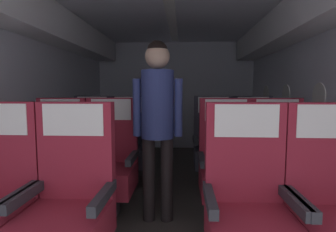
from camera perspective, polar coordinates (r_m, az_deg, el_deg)
The scene contains 14 objects.
ground at distance 3.02m, azimuth 0.08°, elevation -17.24°, with size 3.31×5.58×0.02m, color #3D3833.
fuselage_shell at distance 3.05m, azimuth 0.35°, elevation 12.60°, with size 3.19×5.23×2.15m.
seat_a_left_aisle at distance 1.82m, azimuth -20.12°, elevation -17.33°, with size 0.51×0.50×1.08m.
seat_a_right_aisle at distance 1.90m, azimuth 31.63°, elevation -16.85°, with size 0.51×0.50×1.08m.
seat_a_right_window at distance 1.74m, azimuth 16.54°, elevation -18.40°, with size 0.51×0.50×1.08m.
seat_b_left_window at distance 2.79m, azimuth -22.24°, elevation -9.42°, with size 0.51×0.50×1.08m.
seat_b_left_aisle at distance 2.63m, azimuth -12.25°, elevation -10.00°, with size 0.51×0.50×1.08m.
seat_b_right_aisle at distance 2.70m, azimuth 22.33°, elevation -9.89°, with size 0.51×0.50×1.08m.
seat_b_right_window at distance 2.56m, azimuth 12.22°, elevation -10.44°, with size 0.51×0.50×1.08m.
seat_c_left_window at distance 3.61m, azimuth -16.00°, elevation -5.85°, with size 0.51×0.50×1.08m.
seat_c_left_aisle at distance 3.48m, azimuth -8.36°, elevation -6.14°, with size 0.51×0.50×1.08m.
seat_c_right_aisle at distance 3.52m, azimuth 17.67°, elevation -6.21°, with size 0.51×0.50×1.08m.
seat_c_right_window at distance 3.42m, azimuth 9.61°, elevation -6.34°, with size 0.51×0.50×1.08m.
flight_attendant at distance 2.33m, azimuth -2.22°, elevation 0.80°, with size 0.43×0.28×1.57m.
Camera 1 is at (0.15, -0.19, 1.16)m, focal length 28.86 mm.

